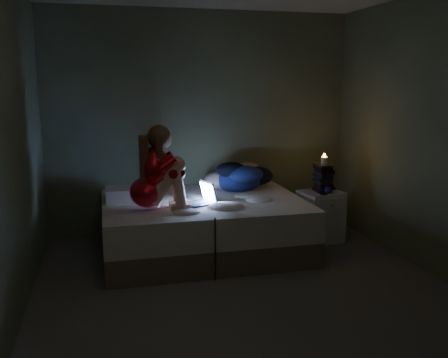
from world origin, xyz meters
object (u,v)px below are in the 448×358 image
object	(u,v)px
bed	(204,226)
nightstand	(320,216)
laptop	(197,193)
phone	(320,193)
candle	(324,161)
woman	(146,168)

from	to	relation	value
bed	nightstand	xyz separation A→B (m)	(1.36, 0.04, 0.00)
laptop	phone	bearing A→B (deg)	-19.38
bed	nightstand	world-z (taller)	nightstand
bed	candle	size ratio (longest dim) A/B	25.85
bed	laptop	size ratio (longest dim) A/B	6.20
laptop	phone	xyz separation A→B (m)	(1.41, 0.13, -0.11)
nightstand	candle	world-z (taller)	candle
nightstand	phone	xyz separation A→B (m)	(-0.06, -0.10, 0.29)
laptop	candle	distance (m)	1.52
phone	candle	bearing A→B (deg)	71.60
bed	nightstand	distance (m)	1.36
woman	laptop	size ratio (longest dim) A/B	2.46
woman	candle	bearing A→B (deg)	11.31
woman	laptop	distance (m)	0.59
bed	woman	distance (m)	0.96
woman	laptop	xyz separation A→B (m)	(0.50, 0.09, -0.29)
laptop	bed	bearing A→B (deg)	36.88
woman	laptop	bearing A→B (deg)	11.93
bed	phone	xyz separation A→B (m)	(1.30, -0.06, 0.30)
candle	bed	bearing A→B (deg)	-178.14
laptop	nightstand	bearing A→B (deg)	-15.63
bed	laptop	distance (m)	0.46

